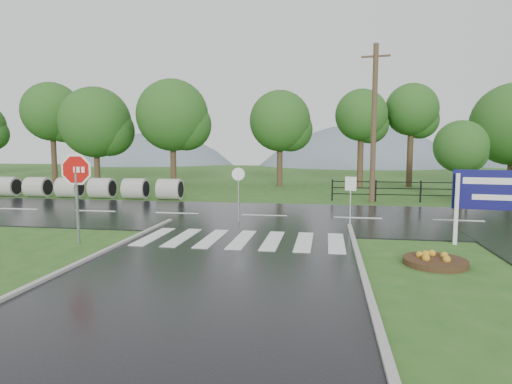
# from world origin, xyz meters

# --- Properties ---
(ground) EXTENTS (120.00, 120.00, 0.00)m
(ground) POSITION_xyz_m (0.00, 0.00, 0.00)
(ground) COLOR #2B571D
(ground) RESTS_ON ground
(main_road) EXTENTS (90.00, 8.00, 0.04)m
(main_road) POSITION_xyz_m (0.00, 10.00, 0.00)
(main_road) COLOR black
(main_road) RESTS_ON ground
(crosswalk) EXTENTS (6.50, 2.80, 0.02)m
(crosswalk) POSITION_xyz_m (0.00, 5.00, 0.06)
(crosswalk) COLOR silver
(crosswalk) RESTS_ON ground
(fence_west) EXTENTS (9.58, 0.08, 1.20)m
(fence_west) POSITION_xyz_m (7.75, 16.00, 0.72)
(fence_west) COLOR black
(fence_west) RESTS_ON ground
(hills) EXTENTS (102.00, 48.00, 48.00)m
(hills) POSITION_xyz_m (3.49, 65.00, -15.54)
(hills) COLOR slate
(hills) RESTS_ON ground
(treeline) EXTENTS (83.20, 5.20, 10.00)m
(treeline) POSITION_xyz_m (1.00, 24.00, 0.00)
(treeline) COLOR #205019
(treeline) RESTS_ON ground
(culvert_pipes) EXTENTS (13.90, 1.20, 1.20)m
(culvert_pipes) POSITION_xyz_m (-12.51, 15.00, 0.60)
(culvert_pipes) COLOR #9E9B93
(culvert_pipes) RESTS_ON ground
(stop_sign) EXTENTS (1.33, 0.14, 3.00)m
(stop_sign) POSITION_xyz_m (-5.03, 3.87, 2.07)
(stop_sign) COLOR #939399
(stop_sign) RESTS_ON ground
(estate_billboard) EXTENTS (2.66, 0.41, 2.34)m
(estate_billboard) POSITION_xyz_m (7.88, 5.63, 1.61)
(estate_billboard) COLOR silver
(estate_billboard) RESTS_ON ground
(flower_bed) EXTENTS (1.60, 1.60, 0.32)m
(flower_bed) POSITION_xyz_m (5.47, 3.09, 0.12)
(flower_bed) COLOR #332111
(flower_bed) RESTS_ON ground
(reg_sign_small) EXTENTS (0.41, 0.16, 1.93)m
(reg_sign_small) POSITION_xyz_m (3.56, 7.94, 1.38)
(reg_sign_small) COLOR #939399
(reg_sign_small) RESTS_ON ground
(reg_sign_round) EXTENTS (0.51, 0.11, 2.21)m
(reg_sign_round) POSITION_xyz_m (-0.80, 8.34, 1.40)
(reg_sign_round) COLOR #939399
(reg_sign_round) RESTS_ON ground
(utility_pole_east) EXTENTS (1.50, 0.30, 8.43)m
(utility_pole_east) POSITION_xyz_m (5.12, 15.50, 4.28)
(utility_pole_east) COLOR #473523
(utility_pole_east) RESTS_ON ground
(entrance_tree_left) EXTENTS (2.95, 2.95, 4.53)m
(entrance_tree_left) POSITION_xyz_m (10.12, 17.50, 3.02)
(entrance_tree_left) COLOR #3D2B1C
(entrance_tree_left) RESTS_ON ground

